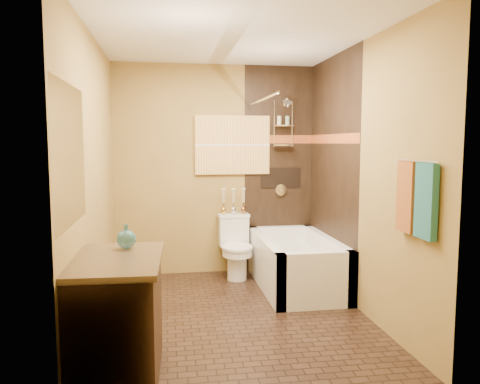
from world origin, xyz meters
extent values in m
plane|color=black|center=(0.00, 0.00, 0.00)|extent=(3.00, 3.00, 0.00)
cube|color=#A68440|center=(-1.20, 0.00, 1.25)|extent=(0.02, 3.00, 2.50)
cube|color=#A68440|center=(1.20, 0.00, 1.25)|extent=(0.02, 3.00, 2.50)
cube|color=#A68440|center=(0.00, 1.50, 1.25)|extent=(2.40, 0.02, 2.50)
cube|color=#A68440|center=(0.00, -1.50, 1.25)|extent=(2.40, 0.02, 2.50)
plane|color=silver|center=(0.00, 0.00, 2.50)|extent=(3.00, 3.00, 0.00)
cube|color=black|center=(0.78, 1.49, 1.25)|extent=(0.85, 0.01, 2.50)
cube|color=black|center=(1.19, 0.75, 1.25)|extent=(0.01, 1.50, 2.50)
cube|color=#9A301C|center=(0.78, 1.48, 1.62)|extent=(0.85, 0.01, 0.10)
cube|color=#9A301C|center=(1.18, 0.75, 1.62)|extent=(0.01, 1.50, 0.10)
cube|color=black|center=(0.80, 1.48, 1.15)|extent=(0.50, 0.01, 0.25)
cylinder|color=silver|center=(0.80, 1.35, 2.08)|extent=(0.02, 0.26, 0.02)
cylinder|color=silver|center=(0.80, 1.20, 2.03)|extent=(0.11, 0.11, 0.09)
cylinder|color=silver|center=(0.80, 1.47, 1.00)|extent=(0.14, 0.02, 0.14)
cylinder|color=silver|center=(0.40, 0.75, 2.02)|extent=(0.03, 1.55, 0.03)
cylinder|color=silver|center=(1.15, -1.05, 1.45)|extent=(0.02, 0.55, 0.02)
cube|color=#1B5B5C|center=(1.16, -1.18, 1.18)|extent=(0.05, 0.22, 0.52)
cube|color=#93531A|center=(1.16, -0.92, 1.18)|extent=(0.05, 0.22, 0.52)
cube|color=gold|center=(0.20, 1.48, 1.55)|extent=(0.90, 0.04, 0.70)
cube|color=white|center=(-1.19, -1.00, 1.50)|extent=(0.01, 1.00, 0.90)
cube|color=white|center=(0.80, 0.05, 0.28)|extent=(0.80, 0.10, 0.55)
cube|color=white|center=(0.80, 1.45, 0.28)|extent=(0.80, 0.10, 0.55)
cube|color=white|center=(0.45, 0.75, 0.28)|extent=(0.10, 1.50, 0.55)
cube|color=white|center=(1.15, 0.75, 0.28)|extent=(0.10, 1.50, 0.55)
cube|color=white|center=(0.80, 0.75, 0.17)|extent=(0.64, 1.34, 0.35)
cube|color=white|center=(0.20, 1.39, 0.52)|extent=(0.36, 0.18, 0.35)
cube|color=white|center=(0.20, 1.39, 0.71)|extent=(0.38, 0.20, 0.04)
cylinder|color=white|center=(0.20, 1.11, 0.17)|extent=(0.22, 0.22, 0.35)
cylinder|color=white|center=(0.20, 1.11, 0.33)|extent=(0.34, 0.34, 0.09)
cylinder|color=white|center=(0.20, 1.11, 0.38)|extent=(0.36, 0.36, 0.03)
cube|color=black|center=(-0.92, -1.00, 0.39)|extent=(0.57, 0.90, 0.79)
cube|color=black|center=(-0.91, -1.00, 0.81)|extent=(0.60, 0.95, 0.04)
camera|label=1|loc=(-0.58, -4.10, 1.58)|focal=35.00mm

